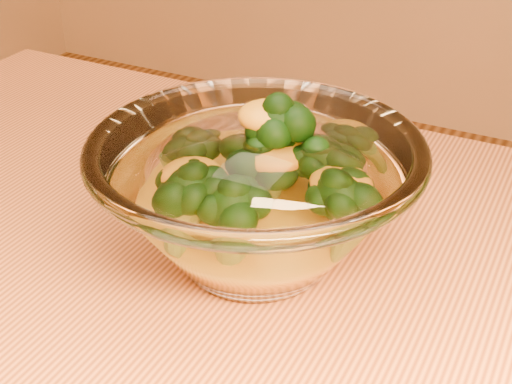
# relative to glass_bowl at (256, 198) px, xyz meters

# --- Properties ---
(glass_bowl) EXTENTS (0.25, 0.25, 0.11)m
(glass_bowl) POSITION_rel_glass_bowl_xyz_m (0.00, 0.00, 0.00)
(glass_bowl) COLOR white
(glass_bowl) RESTS_ON table
(cheese_sauce) EXTENTS (0.13, 0.13, 0.04)m
(cheese_sauce) POSITION_rel_glass_bowl_xyz_m (0.00, -0.00, -0.02)
(cheese_sauce) COLOR orange
(cheese_sauce) RESTS_ON glass_bowl
(broccoli_heap) EXTENTS (0.17, 0.16, 0.09)m
(broccoli_heap) POSITION_rel_glass_bowl_xyz_m (0.01, 0.01, 0.02)
(broccoli_heap) COLOR black
(broccoli_heap) RESTS_ON cheese_sauce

